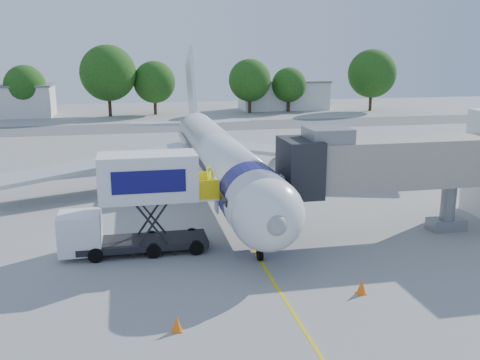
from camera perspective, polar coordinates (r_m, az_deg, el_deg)
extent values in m
plane|color=gray|center=(37.44, -1.33, -3.15)|extent=(160.00, 160.00, 0.00)
cube|color=yellow|center=(37.44, -1.33, -3.14)|extent=(0.15, 70.00, 0.01)
cube|color=#59595B|center=(78.28, -6.90, 5.64)|extent=(120.00, 10.00, 0.01)
cylinder|color=silver|center=(39.58, -2.13, 2.25)|extent=(3.70, 28.00, 3.70)
sphere|color=silver|center=(26.29, 2.97, -3.69)|extent=(3.70, 3.70, 3.70)
sphere|color=gray|center=(24.87, 3.87, -4.74)|extent=(1.10, 1.10, 1.10)
cone|color=silver|center=(56.18, -5.04, 5.62)|extent=(3.70, 6.00, 3.70)
cube|color=silver|center=(56.74, -5.25, 9.96)|extent=(0.35, 7.26, 8.29)
cube|color=#B6B8BB|center=(45.32, 8.43, 2.68)|extent=(16.17, 9.32, 1.42)
cube|color=#B6B8BB|center=(42.71, -14.92, 1.69)|extent=(16.17, 9.32, 1.42)
cylinder|color=#999BA0|center=(42.59, 4.86, 0.69)|extent=(2.10, 3.60, 2.10)
cylinder|color=#999BA0|center=(40.90, -10.08, -0.02)|extent=(2.10, 3.60, 2.10)
cube|color=black|center=(25.88, 3.15, -2.94)|extent=(2.60, 1.39, 0.81)
cylinder|color=#0E0C57|center=(29.08, 1.48, -1.97)|extent=(3.73, 2.00, 3.73)
cylinder|color=silver|center=(28.40, 2.14, -7.14)|extent=(0.16, 0.16, 1.50)
cylinder|color=black|center=(28.56, 2.14, -7.95)|extent=(0.25, 0.64, 0.64)
cylinder|color=black|center=(43.49, 0.62, -0.13)|extent=(0.35, 0.90, 0.90)
cylinder|color=black|center=(42.72, -6.22, -0.47)|extent=(0.35, 0.90, 0.90)
cube|color=#A89F90|center=(32.82, 16.58, 1.79)|extent=(13.60, 2.60, 2.80)
cube|color=black|center=(30.44, 6.39, 1.38)|extent=(2.00, 3.20, 3.20)
cube|color=slate|center=(30.64, 9.34, 4.79)|extent=(2.40, 2.40, 0.80)
cylinder|color=slate|center=(35.26, 21.29, -2.64)|extent=(0.90, 0.90, 3.00)
cube|color=slate|center=(35.58, 21.13, -4.42)|extent=(2.20, 1.20, 0.70)
cylinder|color=black|center=(35.11, 19.89, -4.55)|extent=(0.30, 0.70, 0.70)
cylinder|color=black|center=(36.07, 22.34, -4.29)|extent=(0.30, 0.70, 0.70)
cube|color=black|center=(30.08, -10.27, -6.55)|extent=(7.00, 2.30, 0.35)
cube|color=white|center=(29.96, -16.68, -5.39)|extent=(2.20, 2.20, 2.10)
cube|color=black|center=(29.82, -16.74, -4.57)|extent=(1.90, 2.10, 0.70)
cube|color=white|center=(29.03, -9.79, 0.36)|extent=(5.20, 2.40, 2.50)
cube|color=#0E0C57|center=(27.85, -9.69, -0.21)|extent=(3.80, 0.04, 1.20)
cube|color=silver|center=(29.58, -3.59, -1.62)|extent=(1.10, 2.20, 0.10)
cube|color=yellow|center=(28.44, -3.30, -1.09)|extent=(1.10, 0.06, 1.10)
cube|color=yellow|center=(30.45, -3.88, -0.11)|extent=(1.10, 0.06, 1.10)
cylinder|color=black|center=(29.32, -4.68, -7.23)|extent=(0.80, 0.25, 0.80)
cylinder|color=black|center=(31.28, -5.16, -5.87)|extent=(0.80, 0.25, 0.80)
cylinder|color=black|center=(29.23, -15.14, -7.75)|extent=(0.80, 0.25, 0.80)
cylinder|color=black|center=(31.19, -14.93, -6.36)|extent=(0.80, 0.25, 0.80)
imported|color=#DFF81A|center=(29.40, -3.29, -0.02)|extent=(0.42, 0.60, 1.58)
cube|color=white|center=(21.00, 4.66, -15.12)|extent=(3.85, 2.19, 1.49)
cube|color=#0E0C57|center=(20.78, 4.69, -13.97)|extent=(2.25, 1.96, 0.37)
cylinder|color=black|center=(20.32, 0.79, -17.34)|extent=(0.76, 0.32, 0.74)
cylinder|color=black|center=(21.60, 0.22, -15.33)|extent=(0.76, 0.32, 0.74)
cylinder|color=black|center=(20.89, 9.24, -16.60)|extent=(0.76, 0.32, 0.74)
cylinder|color=black|center=(22.14, 8.13, -14.71)|extent=(0.76, 0.32, 0.74)
cone|color=orange|center=(25.46, 12.85, -11.02)|extent=(0.44, 0.44, 0.70)
cube|color=orange|center=(25.60, 12.81, -11.70)|extent=(0.40, 0.40, 0.04)
cone|color=orange|center=(22.00, -6.74, -14.97)|extent=(0.42, 0.42, 0.66)
cube|color=orange|center=(22.15, -6.72, -15.68)|extent=(0.38, 0.38, 0.04)
cube|color=silver|center=(101.67, 4.65, 8.95)|extent=(16.00, 7.00, 5.00)
cube|color=slate|center=(101.48, 4.68, 10.44)|extent=(16.40, 7.40, 0.30)
cylinder|color=#382314|center=(95.74, -21.77, 7.14)|extent=(0.56, 0.56, 3.01)
sphere|color=#154512|center=(95.45, -21.96, 9.32)|extent=(6.68, 6.68, 6.68)
cylinder|color=#382314|center=(92.91, -13.72, 7.90)|extent=(0.56, 0.56, 4.15)
sphere|color=#154512|center=(92.57, -13.90, 11.02)|extent=(9.22, 9.22, 9.22)
cylinder|color=#382314|center=(93.94, -9.03, 7.89)|extent=(0.56, 0.56, 3.21)
sphere|color=#154512|center=(93.64, -9.12, 10.27)|extent=(7.13, 7.13, 7.13)
cylinder|color=#382314|center=(95.15, 1.04, 8.16)|extent=(0.56, 0.56, 3.32)
sphere|color=#154512|center=(94.85, 1.05, 10.60)|extent=(7.37, 7.37, 7.37)
cylinder|color=#382314|center=(98.07, 5.19, 8.11)|extent=(0.56, 0.56, 2.77)
sphere|color=#154512|center=(97.80, 5.24, 10.09)|extent=(6.16, 6.16, 6.16)
cylinder|color=#382314|center=(101.38, 13.74, 8.28)|extent=(0.56, 0.56, 3.90)
sphere|color=#154512|center=(101.07, 13.90, 10.97)|extent=(8.68, 8.68, 8.68)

